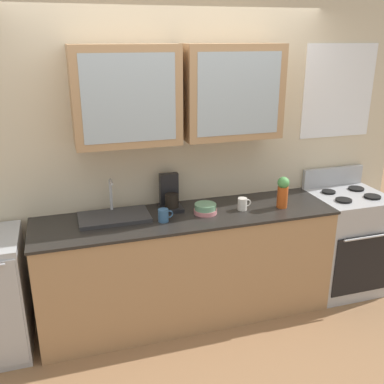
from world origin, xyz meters
name	(u,v)px	position (x,y,z in m)	size (l,w,h in m)	color
ground_plane	(187,313)	(0.00, 0.00, 0.00)	(10.00, 10.00, 0.00)	#936B47
back_wall_unit	(177,141)	(0.01, 0.31, 1.47)	(4.28, 0.42, 2.67)	beige
counter	(187,266)	(0.00, 0.00, 0.47)	(2.43, 0.63, 0.93)	#A87F56
stove_range	(344,241)	(1.53, 0.00, 0.47)	(0.66, 0.65, 1.11)	#ADAFB5
sink_faucet	(114,216)	(-0.57, 0.09, 0.95)	(0.55, 0.32, 0.29)	#2D2D30
bowl_stack	(205,209)	(0.15, -0.02, 0.97)	(0.19, 0.19, 0.08)	#D87F84
vase	(283,191)	(0.80, -0.08, 1.07)	(0.10, 0.10, 0.26)	#BF4C19
cup_near_sink	(164,215)	(-0.21, -0.07, 0.98)	(0.12, 0.08, 0.10)	#38608C
cup_near_bowls	(243,204)	(0.47, -0.03, 0.98)	(0.12, 0.08, 0.10)	silver
coffee_maker	(170,196)	(-0.09, 0.17, 1.04)	(0.17, 0.20, 0.29)	black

